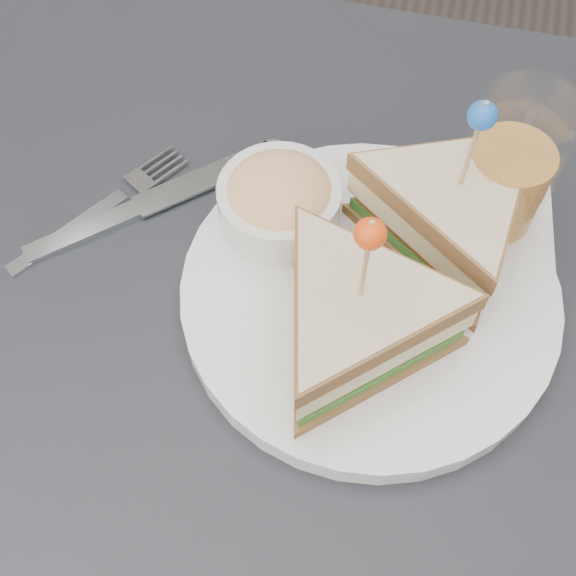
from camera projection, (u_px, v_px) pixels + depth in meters
The scene contains 6 objects.
ground_plane at pixel (281, 538), 1.21m from camera, with size 3.50×3.50×0.00m, color #3F3833.
table at pixel (274, 369), 0.63m from camera, with size 0.80×0.80×0.75m.
plate_meal at pixel (384, 265), 0.54m from camera, with size 0.36×0.36×0.17m.
cutlery_fork at pixel (107, 205), 0.62m from camera, with size 0.11×0.16×0.01m.
cutlery_knife at pixel (149, 204), 0.62m from camera, with size 0.19×0.18×0.01m.
drink_set at pixel (504, 181), 0.56m from camera, with size 0.12×0.12×0.14m.
Camera 1 is at (0.08, -0.25, 1.25)m, focal length 45.00 mm.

